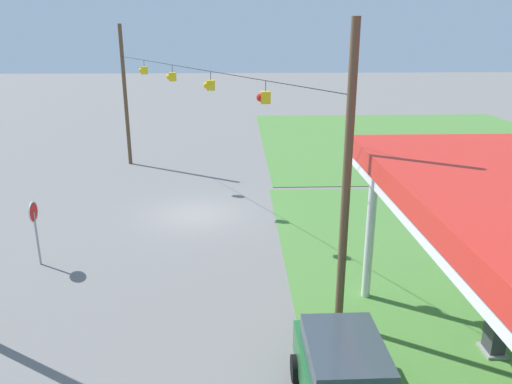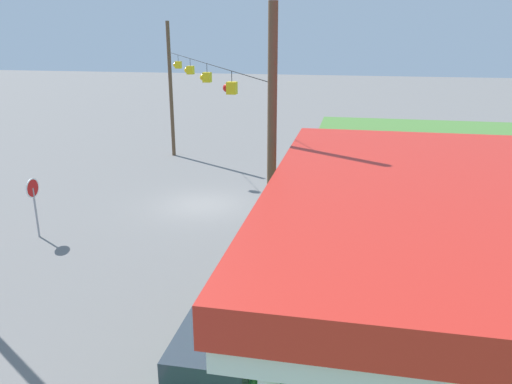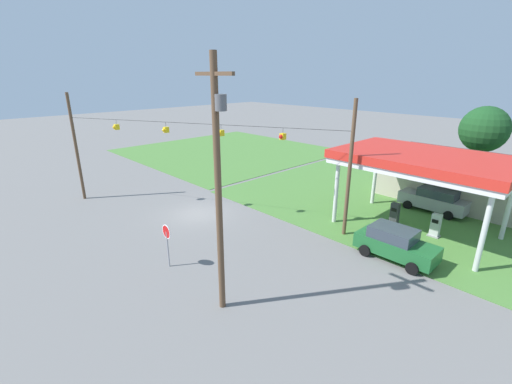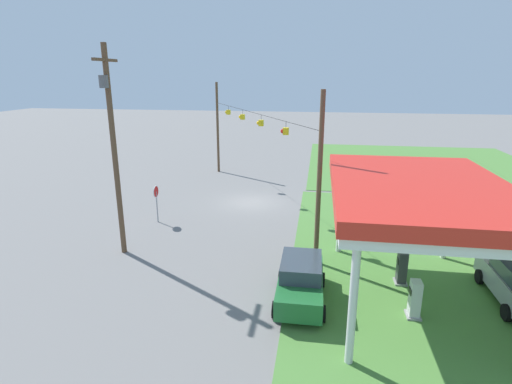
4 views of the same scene
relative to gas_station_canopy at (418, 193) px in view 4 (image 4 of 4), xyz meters
The scene contains 9 objects.
ground_plane 16.10m from the gas_station_canopy, 144.37° to the right, with size 160.00×160.00×0.00m, color slate.
grass_verge_opposite_corner 29.73m from the gas_station_canopy, 166.10° to the left, with size 24.00×24.00×0.04m, color #4C7F38.
gas_station_canopy is the anchor object (origin of this frame).
fuel_pump_near 4.27m from the gas_station_canopy, behind, with size 0.71×0.56×1.59m.
fuel_pump_far 4.27m from the gas_station_canopy, ahead, with size 0.71×0.56×1.59m.
car_at_pumps_front 6.02m from the gas_station_canopy, 80.00° to the right, with size 4.42×2.13×1.84m.
stop_sign_roadside 16.41m from the gas_station_canopy, 117.05° to the right, with size 0.80×0.08×2.50m.
utility_pole_main 14.67m from the gas_station_canopy, 100.12° to the right, with size 2.20×0.44×10.87m.
signal_span_gantry 15.37m from the gas_station_canopy, 144.34° to the right, with size 19.44×10.24×8.75m.
Camera 4 is at (28.67, 4.91, 9.35)m, focal length 28.00 mm.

